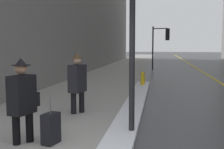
{
  "coord_description": "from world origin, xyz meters",
  "views": [
    {
      "loc": [
        0.92,
        -3.86,
        1.88
      ],
      "look_at": [
        -0.4,
        4.0,
        1.05
      ],
      "focal_mm": 45.0,
      "sensor_mm": 36.0,
      "label": 1
    }
  ],
  "objects_px": {
    "rolling_suitcase": "(51,129)",
    "fire_hydrant": "(143,79)",
    "pedestrian_with_shoulder_bag": "(22,97)",
    "traffic_light_near": "(162,39)",
    "pedestrian_in_fedora": "(77,80)"
  },
  "relations": [
    {
      "from": "rolling_suitcase",
      "to": "fire_hydrant",
      "type": "relative_size",
      "value": 1.36
    },
    {
      "from": "pedestrian_with_shoulder_bag",
      "to": "pedestrian_in_fedora",
      "type": "xyz_separation_m",
      "value": [
        0.34,
        2.49,
        0.03
      ]
    },
    {
      "from": "traffic_light_near",
      "to": "pedestrian_with_shoulder_bag",
      "type": "relative_size",
      "value": 2.01
    },
    {
      "from": "pedestrian_with_shoulder_bag",
      "to": "traffic_light_near",
      "type": "bearing_deg",
      "value": -174.34
    },
    {
      "from": "traffic_light_near",
      "to": "pedestrian_with_shoulder_bag",
      "type": "bearing_deg",
      "value": -102.81
    },
    {
      "from": "traffic_light_near",
      "to": "pedestrian_in_fedora",
      "type": "distance_m",
      "value": 14.83
    },
    {
      "from": "traffic_light_near",
      "to": "pedestrian_in_fedora",
      "type": "relative_size",
      "value": 1.97
    },
    {
      "from": "rolling_suitcase",
      "to": "fire_hydrant",
      "type": "distance_m",
      "value": 7.86
    },
    {
      "from": "pedestrian_in_fedora",
      "to": "fire_hydrant",
      "type": "relative_size",
      "value": 2.41
    },
    {
      "from": "rolling_suitcase",
      "to": "pedestrian_with_shoulder_bag",
      "type": "bearing_deg",
      "value": -69.87
    },
    {
      "from": "pedestrian_in_fedora",
      "to": "rolling_suitcase",
      "type": "height_order",
      "value": "pedestrian_in_fedora"
    },
    {
      "from": "traffic_light_near",
      "to": "pedestrian_with_shoulder_bag",
      "type": "distance_m",
      "value": 17.34
    },
    {
      "from": "pedestrian_in_fedora",
      "to": "pedestrian_with_shoulder_bag",
      "type": "bearing_deg",
      "value": 7.13
    },
    {
      "from": "pedestrian_in_fedora",
      "to": "rolling_suitcase",
      "type": "distance_m",
      "value": 2.53
    },
    {
      "from": "traffic_light_near",
      "to": "pedestrian_with_shoulder_bag",
      "type": "height_order",
      "value": "traffic_light_near"
    }
  ]
}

